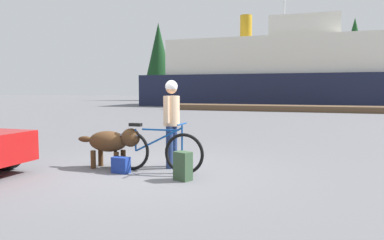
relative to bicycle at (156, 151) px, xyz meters
The scene contains 13 objects.
ground_plane 0.51m from the bicycle, 169.77° to the right, with size 160.00×160.00×0.00m, color slate.
bicycle is the anchor object (origin of this frame).
person_cyclist 0.81m from the bicycle, 77.84° to the left, with size 0.32×0.53×1.72m.
dog 0.96m from the bicycle, behind, with size 1.36×0.48×0.80m.
backpack 0.83m from the bicycle, 31.98° to the right, with size 0.28×0.20×0.49m, color #334C33.
handbag_pannier 0.70m from the bicycle, 153.92° to the right, with size 0.32×0.18×0.30m, color navy.
dock_pier 21.27m from the bicycle, 89.62° to the left, with size 17.15×2.54×0.40m, color brown.
ferry_boat 29.29m from the bicycle, 92.17° to the left, with size 24.22×8.05×8.45m.
sailboat_moored 29.10m from the bicycle, 91.27° to the left, with size 6.02×1.69×9.62m.
pine_tree_far_left 46.54m from the bicycle, 114.24° to the left, with size 3.46×3.46×10.73m.
pine_tree_center 43.81m from the bicycle, 84.52° to the left, with size 4.32×4.32×9.42m.
pine_tree_far_right 45.65m from the bicycle, 81.95° to the left, with size 3.60×3.60×10.33m.
pine_tree_mid_back 50.76m from the bicycle, 100.65° to the left, with size 3.80×3.80×9.38m.
Camera 1 is at (3.23, -6.28, 1.54)m, focal length 35.23 mm.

